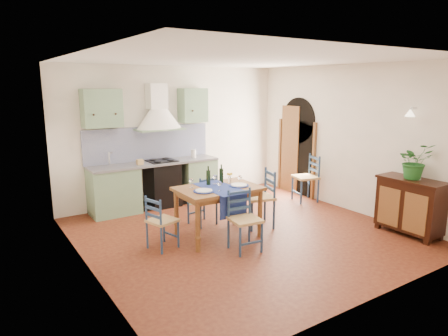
{
  "coord_description": "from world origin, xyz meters",
  "views": [
    {
      "loc": [
        -3.71,
        -5.07,
        2.42
      ],
      "look_at": [
        -0.19,
        0.3,
        1.08
      ],
      "focal_mm": 32.0,
      "sensor_mm": 36.0,
      "label": 1
    }
  ],
  "objects_px": {
    "dining_table": "(219,193)",
    "chair_near": "(244,220)",
    "sideboard": "(410,204)",
    "potted_plant": "(415,161)"
  },
  "relations": [
    {
      "from": "chair_near",
      "to": "potted_plant",
      "type": "relative_size",
      "value": 1.56
    },
    {
      "from": "dining_table",
      "to": "sideboard",
      "type": "xyz_separation_m",
      "value": [
        2.68,
        -1.62,
        -0.22
      ]
    },
    {
      "from": "dining_table",
      "to": "chair_near",
      "type": "bearing_deg",
      "value": -87.33
    },
    {
      "from": "sideboard",
      "to": "potted_plant",
      "type": "xyz_separation_m",
      "value": [
        0.01,
        0.0,
        0.72
      ]
    },
    {
      "from": "sideboard",
      "to": "potted_plant",
      "type": "height_order",
      "value": "potted_plant"
    },
    {
      "from": "dining_table",
      "to": "chair_near",
      "type": "relative_size",
      "value": 1.44
    },
    {
      "from": "dining_table",
      "to": "potted_plant",
      "type": "xyz_separation_m",
      "value": [
        2.69,
        -1.62,
        0.5
      ]
    },
    {
      "from": "dining_table",
      "to": "chair_near",
      "type": "xyz_separation_m",
      "value": [
        0.03,
        -0.65,
        -0.26
      ]
    },
    {
      "from": "sideboard",
      "to": "dining_table",
      "type": "bearing_deg",
      "value": 148.9
    },
    {
      "from": "potted_plant",
      "to": "sideboard",
      "type": "bearing_deg",
      "value": -173.24
    }
  ]
}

